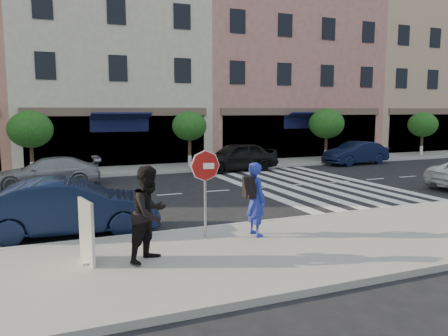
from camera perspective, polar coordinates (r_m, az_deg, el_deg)
ground at (r=13.30m, az=-2.55°, el=-6.53°), size 120.00×120.00×0.00m
sidewalk_near at (r=9.96m, az=4.87°, el=-10.96°), size 60.00×4.50×0.15m
sidewalk_far at (r=23.76m, az=-11.54°, el=-0.24°), size 60.00×3.00×0.15m
building_centre at (r=29.48m, az=-15.03°, el=11.71°), size 11.00×9.00×11.00m
building_east_mid at (r=33.33m, az=6.40°, el=13.14°), size 13.00×9.00×13.00m
building_east_far at (r=40.74m, az=22.31°, el=10.90°), size 12.00×9.00×12.00m
street_tree_wb at (r=22.97m, az=-23.97°, el=4.60°), size 2.10×2.10×3.06m
street_tree_c at (r=24.11m, az=-4.54°, el=5.45°), size 1.90×1.90×3.04m
street_tree_ea at (r=28.18m, az=13.26°, el=5.64°), size 2.20×2.20×3.19m
street_tree_eb at (r=33.46m, az=24.53°, el=5.15°), size 2.00×2.00×2.94m
stop_sign at (r=10.45m, az=-2.45°, el=-0.71°), size 0.72×0.28×2.15m
photographer at (r=10.78m, az=4.19°, el=-4.08°), size 0.49×0.70×1.82m
walker at (r=9.09m, az=-9.70°, el=-5.88°), size 1.22×1.18×1.97m
poster_board at (r=9.35m, az=-17.48°, el=-8.01°), size 0.36×0.84×1.30m
car_near_mid at (r=12.04m, az=-19.46°, el=-4.85°), size 4.59×1.92×1.47m
car_far_left at (r=19.92m, az=-22.06°, el=-0.52°), size 4.34×1.84×1.25m
car_far_mid at (r=23.36m, az=1.57°, el=1.50°), size 4.62×2.07×1.54m
car_far_right at (r=27.39m, az=16.84°, el=1.89°), size 4.29×1.91×1.37m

